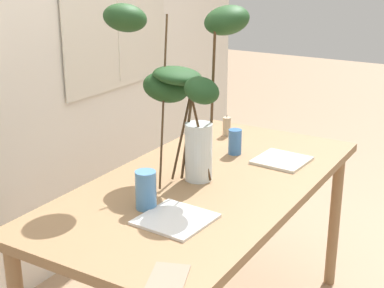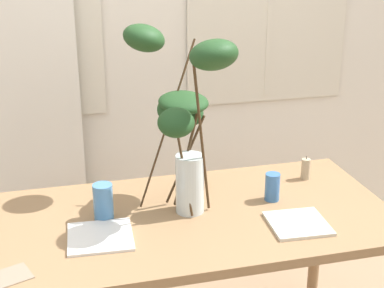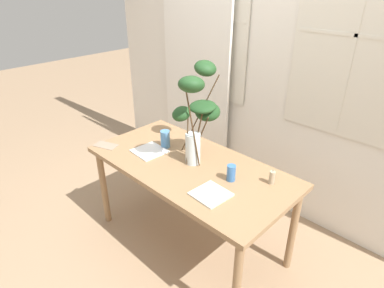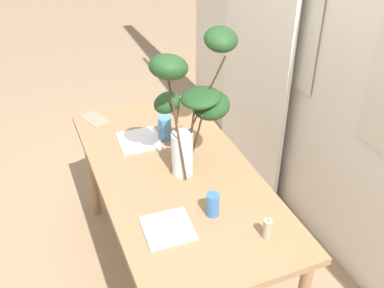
# 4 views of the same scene
# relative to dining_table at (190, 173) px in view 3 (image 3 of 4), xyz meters

# --- Properties ---
(ground) EXTENTS (14.00, 14.00, 0.00)m
(ground) POSITION_rel_dining_table_xyz_m (0.00, 0.00, -0.68)
(ground) COLOR #9E7F60
(back_wall_with_windows) EXTENTS (4.01, 0.14, 2.93)m
(back_wall_with_windows) POSITION_rel_dining_table_xyz_m (0.00, 1.00, 0.79)
(back_wall_with_windows) COLOR silver
(back_wall_with_windows) RESTS_ON ground
(curtain_sheer_side) EXTENTS (0.86, 0.03, 2.50)m
(curtain_sheer_side) POSITION_rel_dining_table_xyz_m (-0.78, 0.87, 0.57)
(curtain_sheer_side) COLOR white
(curtain_sheer_side) RESTS_ON ground
(dining_table) EXTENTS (1.56, 0.79, 0.76)m
(dining_table) POSITION_rel_dining_table_xyz_m (0.00, 0.00, 0.00)
(dining_table) COLOR #93704C
(dining_table) RESTS_ON ground
(vase_with_branches) EXTENTS (0.43, 0.57, 0.72)m
(vase_with_branches) POSITION_rel_dining_table_xyz_m (-0.01, 0.10, 0.49)
(vase_with_branches) COLOR silver
(vase_with_branches) RESTS_ON dining_table
(drinking_glass_blue_left) EXTENTS (0.08, 0.08, 0.14)m
(drinking_glass_blue_left) POSITION_rel_dining_table_xyz_m (-0.33, 0.06, 0.15)
(drinking_glass_blue_left) COLOR #4C84BC
(drinking_glass_blue_left) RESTS_ON dining_table
(drinking_glass_blue_right) EXTENTS (0.06, 0.06, 0.12)m
(drinking_glass_blue_right) POSITION_rel_dining_table_xyz_m (0.35, 0.05, 0.14)
(drinking_glass_blue_right) COLOR #386BAD
(drinking_glass_blue_right) RESTS_ON dining_table
(plate_square_left) EXTENTS (0.24, 0.24, 0.01)m
(plate_square_left) POSITION_rel_dining_table_xyz_m (-0.36, -0.09, 0.08)
(plate_square_left) COLOR white
(plate_square_left) RESTS_ON dining_table
(plate_square_right) EXTENTS (0.23, 0.23, 0.01)m
(plate_square_right) POSITION_rel_dining_table_xyz_m (0.36, -0.18, 0.08)
(plate_square_right) COLOR silver
(plate_square_right) RESTS_ON dining_table
(napkin_folded) EXTENTS (0.22, 0.17, 0.00)m
(napkin_folded) POSITION_rel_dining_table_xyz_m (-0.70, -0.27, 0.08)
(napkin_folded) COLOR gray
(napkin_folded) RESTS_ON dining_table
(pillar_candle) EXTENTS (0.04, 0.04, 0.11)m
(pillar_candle) POSITION_rel_dining_table_xyz_m (0.57, 0.20, 0.12)
(pillar_candle) COLOR tan
(pillar_candle) RESTS_ON dining_table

